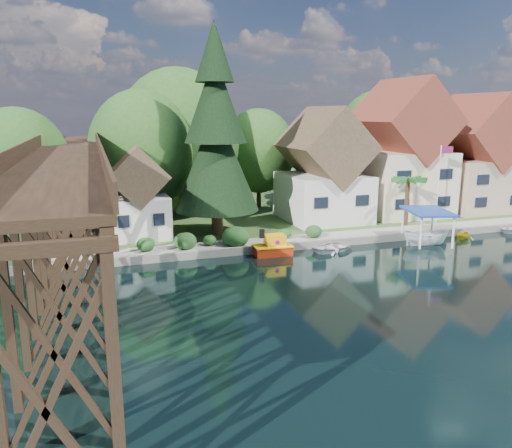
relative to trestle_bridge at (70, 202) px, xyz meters
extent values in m
plane|color=black|center=(16.00, -5.17, -5.35)|extent=(140.00, 140.00, 0.00)
cube|color=#2B5020|center=(16.00, 28.83, -5.10)|extent=(140.00, 52.00, 0.50)
cube|color=slate|center=(20.00, 2.83, -5.04)|extent=(60.00, 0.40, 0.62)
cube|color=gray|center=(22.00, 4.13, -4.82)|extent=(50.00, 2.60, 0.06)
cube|color=black|center=(0.00, -21.17, -1.35)|extent=(4.00, 0.36, 8.00)
cube|color=black|center=(0.00, -17.97, -1.35)|extent=(4.00, 0.36, 8.00)
cube|color=black|center=(0.00, -14.77, -1.35)|extent=(4.00, 0.36, 8.00)
cube|color=black|center=(0.00, -11.57, -1.35)|extent=(4.00, 0.36, 8.00)
cube|color=black|center=(0.00, -8.37, -1.35)|extent=(4.00, 0.36, 8.00)
cube|color=black|center=(0.00, -5.17, -1.35)|extent=(4.00, 0.36, 8.00)
cube|color=black|center=(0.00, -1.97, -1.35)|extent=(4.00, 0.36, 8.00)
cube|color=black|center=(0.00, 1.23, -1.35)|extent=(4.00, 0.36, 8.00)
cube|color=black|center=(0.00, 4.43, -1.35)|extent=(4.00, 0.36, 8.00)
cube|color=black|center=(0.00, 7.63, -1.35)|extent=(4.00, 0.36, 8.00)
cube|color=black|center=(0.00, 10.83, -1.35)|extent=(4.00, 0.36, 8.00)
cube|color=black|center=(0.00, 14.03, -1.35)|extent=(4.00, 0.36, 8.00)
cube|color=black|center=(0.00, 17.23, -1.35)|extent=(4.00, 0.36, 8.00)
cube|color=black|center=(0.00, 20.43, -1.35)|extent=(4.00, 0.36, 8.00)
cube|color=black|center=(-1.75, 0.83, 2.70)|extent=(0.35, 44.00, 0.35)
cube|color=black|center=(1.75, 0.83, 2.70)|extent=(0.35, 44.00, 0.35)
cube|color=black|center=(0.00, 0.83, 3.00)|extent=(4.00, 44.00, 0.30)
cube|color=black|center=(-2.00, 0.83, 3.55)|extent=(0.12, 44.00, 0.80)
cube|color=black|center=(2.00, 0.83, 3.55)|extent=(0.12, 44.00, 0.80)
cube|color=silver|center=(23.00, 10.83, -2.60)|extent=(7.50, 8.00, 4.50)
cube|color=#483526|center=(23.00, 10.83, 2.35)|extent=(7.64, 8.64, 7.64)
cube|color=black|center=(20.90, 6.79, -2.37)|extent=(1.35, 0.08, 1.00)
cube|color=black|center=(25.10, 6.79, -2.37)|extent=(1.35, 0.08, 1.00)
cube|color=beige|center=(32.00, 11.33, -1.60)|extent=(8.50, 8.50, 6.50)
cube|color=maroon|center=(32.00, 11.33, 4.71)|extent=(8.65, 9.18, 8.65)
cube|color=black|center=(29.62, 7.04, -1.27)|extent=(1.53, 0.08, 1.00)
cube|color=black|center=(34.38, 7.04, -1.27)|extent=(1.53, 0.08, 1.00)
cube|color=tan|center=(41.00, 10.83, -2.10)|extent=(8.00, 8.00, 5.50)
cube|color=maroon|center=(41.00, 10.83, 3.53)|extent=(8.15, 8.64, 8.15)
cube|color=black|center=(38.76, 6.79, -1.82)|extent=(1.44, 0.08, 1.00)
cube|color=silver|center=(5.00, 9.33, -3.10)|extent=(5.00, 5.00, 3.50)
cube|color=#483526|center=(5.00, 9.33, 0.45)|extent=(5.09, 5.40, 5.09)
cube|color=black|center=(3.60, 6.79, -2.92)|extent=(0.90, 0.08, 1.00)
cube|color=black|center=(6.40, 6.79, -2.92)|extent=(0.90, 0.08, 1.00)
cylinder|color=#382314|center=(6.00, 13.83, -2.60)|extent=(0.50, 0.50, 4.50)
ellipsoid|color=#224A1A|center=(6.00, 13.83, 2.15)|extent=(4.40, 4.40, 5.06)
cylinder|color=#382314|center=(10.00, 17.83, -2.37)|extent=(0.50, 0.50, 4.95)
ellipsoid|color=#224A1A|center=(10.00, 17.83, 2.85)|extent=(5.00, 5.00, 5.75)
cylinder|color=#382314|center=(19.00, 18.83, -2.82)|extent=(0.50, 0.50, 4.05)
ellipsoid|color=#224A1A|center=(19.00, 18.83, 1.45)|extent=(4.00, 4.00, 4.60)
cylinder|color=#382314|center=(34.00, 18.83, -2.60)|extent=(0.50, 0.50, 4.50)
ellipsoid|color=#224A1A|center=(34.00, 18.83, 2.15)|extent=(4.60, 4.60, 5.29)
cylinder|color=#382314|center=(42.00, 14.83, -3.05)|extent=(0.50, 0.50, 3.60)
ellipsoid|color=#224A1A|center=(42.00, 14.83, 0.75)|extent=(3.80, 3.80, 4.37)
cylinder|color=#382314|center=(-4.00, 9.83, -2.82)|extent=(0.50, 0.50, 4.05)
ellipsoid|color=#224A1A|center=(-4.00, 9.83, 1.45)|extent=(4.00, 4.00, 4.60)
ellipsoid|color=#1A4619|center=(8.00, 4.03, -4.08)|extent=(1.98, 1.98, 1.53)
ellipsoid|color=#1A4619|center=(10.00, 4.33, -4.25)|extent=(1.54, 1.54, 1.19)
ellipsoid|color=#1A4619|center=(12.00, 3.83, -4.00)|extent=(2.20, 2.20, 1.70)
ellipsoid|color=#1A4619|center=(5.00, 4.23, -4.17)|extent=(1.76, 1.76, 1.36)
ellipsoid|color=#1A4619|center=(16.50, 4.43, -4.25)|extent=(1.54, 1.54, 1.19)
ellipsoid|color=#1A4619|center=(19.00, 4.13, -4.17)|extent=(1.76, 1.76, 1.36)
cylinder|color=#382314|center=(11.56, 8.02, -3.21)|extent=(0.98, 0.98, 3.28)
cone|color=black|center=(11.56, 8.02, 1.71)|extent=(7.22, 7.22, 8.75)
cone|color=black|center=(11.56, 8.02, 6.63)|extent=(5.25, 5.25, 7.11)
cone|color=black|center=(11.56, 8.02, 10.46)|extent=(3.28, 3.28, 4.92)
cylinder|color=#382314|center=(29.44, 6.09, -2.78)|extent=(0.41, 0.41, 4.15)
ellipsoid|color=#18481B|center=(29.44, 6.09, -0.52)|extent=(4.23, 4.23, 0.94)
cylinder|color=white|center=(32.75, 5.98, -1.13)|extent=(0.11, 0.11, 7.43)
cube|color=red|center=(33.30, 5.78, 2.16)|extent=(1.01, 0.40, 0.64)
cube|color=#B1280B|center=(14.48, 1.93, -5.01)|extent=(2.97, 1.69, 0.77)
cube|color=#FFB20D|center=(14.48, 1.93, -4.60)|extent=(3.07, 1.79, 0.10)
cube|color=#FFB20D|center=(14.68, 1.92, -4.19)|extent=(1.60, 1.23, 0.97)
cylinder|color=black|center=(13.62, 1.98, -3.56)|extent=(0.42, 0.42, 0.68)
cylinder|color=#930B5D|center=(14.65, 1.33, -4.19)|extent=(0.35, 0.09, 0.35)
cylinder|color=#930B5D|center=(14.71, 2.52, -4.19)|extent=(0.35, 0.09, 0.35)
cylinder|color=#930B5D|center=(15.45, 1.89, -4.19)|extent=(0.09, 0.35, 0.35)
imported|color=silver|center=(19.72, 1.61, -4.96)|extent=(4.23, 3.38, 0.78)
imported|color=white|center=(27.69, 0.61, -4.62)|extent=(4.03, 2.35, 1.47)
cube|color=#183CA0|center=(27.69, 0.61, -2.41)|extent=(4.32, 5.37, 0.18)
cylinder|color=white|center=(28.45, -1.72, -3.73)|extent=(0.18, 0.18, 2.64)
cylinder|color=white|center=(29.49, 2.26, -3.73)|extent=(0.18, 0.18, 2.64)
cylinder|color=white|center=(25.89, -1.04, -3.73)|extent=(0.18, 0.18, 2.64)
cylinder|color=white|center=(26.94, 2.93, -3.73)|extent=(0.18, 0.18, 2.64)
imported|color=yellow|center=(32.33, 1.58, -4.77)|extent=(2.77, 2.62, 1.16)
camera|label=1|loc=(1.51, -33.38, 5.55)|focal=35.00mm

